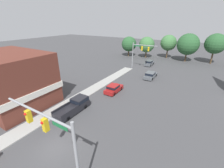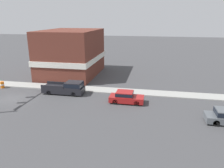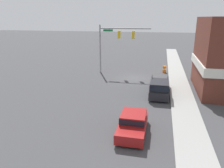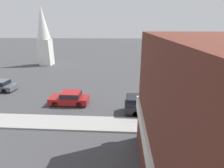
% 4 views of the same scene
% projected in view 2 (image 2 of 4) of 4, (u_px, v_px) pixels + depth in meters
% --- Properties ---
extents(ground_plane, '(200.00, 200.00, 0.00)m').
position_uv_depth(ground_plane, '(12.00, 99.00, 28.50)').
color(ground_plane, '#424244').
extents(sidewalk_curb, '(2.40, 60.00, 0.14)m').
position_uv_depth(sidewalk_curb, '(34.00, 86.00, 33.83)').
color(sidewalk_curb, '#9E9E99').
rests_on(sidewalk_curb, ground).
extents(car_lead, '(1.88, 4.23, 1.46)m').
position_uv_depth(car_lead, '(126.00, 97.00, 27.11)').
color(car_lead, black).
rests_on(car_lead, ground).
extents(pickup_truck_parked, '(1.95, 5.74, 1.79)m').
position_uv_depth(pickup_truck_parked, '(67.00, 88.00, 30.19)').
color(pickup_truck_parked, black).
rests_on(pickup_truck_parked, ground).
extents(construction_barrel, '(0.54, 0.54, 1.00)m').
position_uv_depth(construction_barrel, '(2.00, 85.00, 32.78)').
color(construction_barrel, orange).
rests_on(construction_barrel, ground).
extents(corner_brick_building, '(13.02, 9.49, 8.08)m').
position_uv_depth(corner_brick_building, '(72.00, 53.00, 39.66)').
color(corner_brick_building, brown).
rests_on(corner_brick_building, ground).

